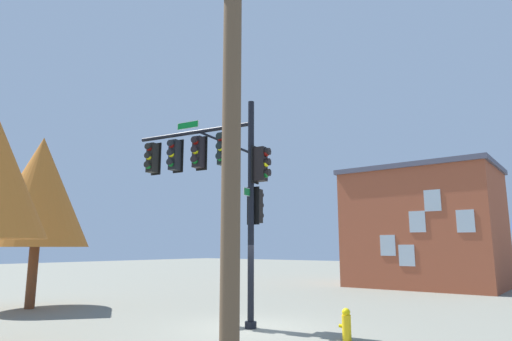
{
  "coord_description": "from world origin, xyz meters",
  "views": [
    {
      "loc": [
        -8.54,
        10.82,
        2.44
      ],
      "look_at": [
        -0.5,
        0.38,
        4.78
      ],
      "focal_mm": 30.36,
      "sensor_mm": 36.0,
      "label": 1
    }
  ],
  "objects_px": {
    "utility_pole": "(231,130)",
    "brick_building": "(424,227)",
    "fire_hydrant": "(346,324)",
    "signal_pole_assembly": "(216,171)",
    "tree_near": "(40,191)"
  },
  "relations": [
    {
      "from": "signal_pole_assembly",
      "to": "brick_building",
      "type": "relative_size",
      "value": 0.81
    },
    {
      "from": "signal_pole_assembly",
      "to": "utility_pole",
      "type": "distance_m",
      "value": 7.69
    },
    {
      "from": "utility_pole",
      "to": "brick_building",
      "type": "relative_size",
      "value": 0.94
    },
    {
      "from": "signal_pole_assembly",
      "to": "fire_hydrant",
      "type": "height_order",
      "value": "signal_pole_assembly"
    },
    {
      "from": "fire_hydrant",
      "to": "brick_building",
      "type": "xyz_separation_m",
      "value": [
        2.96,
        -17.42,
        3.27
      ]
    },
    {
      "from": "utility_pole",
      "to": "brick_building",
      "type": "xyz_separation_m",
      "value": [
        3.9,
        -23.24,
        -0.65
      ]
    },
    {
      "from": "utility_pole",
      "to": "tree_near",
      "type": "xyz_separation_m",
      "value": [
        13.72,
        -3.54,
        0.41
      ]
    },
    {
      "from": "fire_hydrant",
      "to": "brick_building",
      "type": "distance_m",
      "value": 17.97
    },
    {
      "from": "fire_hydrant",
      "to": "tree_near",
      "type": "height_order",
      "value": "tree_near"
    },
    {
      "from": "utility_pole",
      "to": "fire_hydrant",
      "type": "bearing_deg",
      "value": -80.83
    },
    {
      "from": "signal_pole_assembly",
      "to": "tree_near",
      "type": "distance_m",
      "value": 8.52
    },
    {
      "from": "signal_pole_assembly",
      "to": "fire_hydrant",
      "type": "distance_m",
      "value": 6.41
    },
    {
      "from": "fire_hydrant",
      "to": "tree_near",
      "type": "xyz_separation_m",
      "value": [
        12.78,
        2.29,
        4.34
      ]
    },
    {
      "from": "utility_pole",
      "to": "tree_near",
      "type": "bearing_deg",
      "value": -14.47
    },
    {
      "from": "signal_pole_assembly",
      "to": "brick_building",
      "type": "distance_m",
      "value": 17.93
    }
  ]
}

